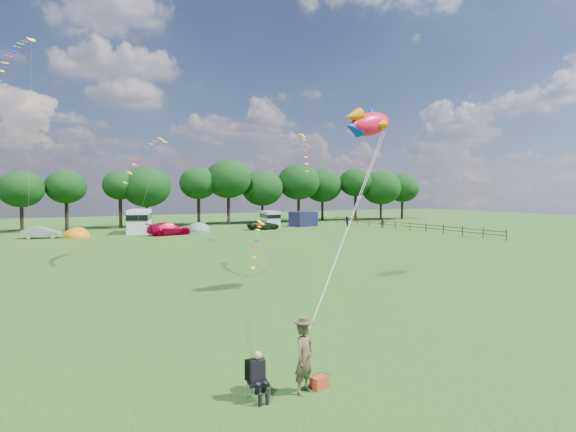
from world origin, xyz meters
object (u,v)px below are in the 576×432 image
walker_b (382,223)px  tent_greyblue (199,231)px  camp_chair (257,370)px  tent_orange (77,237)px  campervan_d (270,218)px  car_d (264,225)px  car_b (41,232)px  kite_flyer (305,358)px  car_c (169,229)px  campervan_c (139,220)px  fish_kite (367,123)px  walker_a (347,222)px

walker_b → tent_greyblue: bearing=-4.8°
camp_chair → tent_orange: bearing=103.0°
campervan_d → walker_b: 16.69m
car_d → camp_chair: bearing=158.8°
car_b → walker_b: (44.03, -6.05, 0.05)m
car_b → tent_orange: bearing=-91.6°
tent_greyblue → kite_flyer: (-12.88, -50.28, 0.95)m
car_c → camp_chair: bearing=160.1°
car_c → campervan_c: bearing=19.9°
tent_orange → kite_flyer: size_ratio=1.70×
car_b → tent_greyblue: 18.54m
campervan_d → fish_kite: size_ratio=1.36×
walker_a → tent_greyblue: bearing=-49.1°
tent_greyblue → walker_b: 26.29m
campervan_c → camp_chair: 52.26m
fish_kite → walker_b: (28.93, 34.17, -8.32)m
fish_kite → walker_a: size_ratio=2.25×
tent_greyblue → fish_kite: bearing=-94.8°
walker_a → tent_orange: bearing=-44.5°
walker_b → tent_orange: bearing=1.3°
car_c → car_d: (13.61, 1.93, -0.16)m
car_b → campervan_d: campervan_d is taller
tent_greyblue → walker_b: (25.51, -6.31, 0.72)m
car_c → tent_orange: bearing=69.2°
tent_orange → walker_b: bearing=-7.7°
campervan_c → tent_orange: (-7.55, -2.59, -1.58)m
car_b → camp_chair: car_b is taller
car_d → walker_b: bearing=-103.4°
campervan_c → walker_b: 33.80m
tent_greyblue → walker_a: 21.69m
tent_orange → walker_a: size_ratio=2.04×
camp_chair → fish_kite: size_ratio=0.36×
tent_orange → tent_greyblue: (14.85, 0.83, -0.00)m
car_c → car_b: bearing=70.1°
tent_orange → walker_b: (40.36, -5.47, 0.72)m
campervan_d → walker_a: campervan_d is taller
car_c → fish_kite: size_ratio=1.41×
fish_kite → walker_b: 45.53m
car_d → fish_kite: 42.10m
car_c → fish_kite: bearing=173.5°
car_d → tent_greyblue: bearing=87.0°
car_b → fish_kite: 43.77m
car_d → fish_kite: size_ratio=1.24×
car_c → walker_a: size_ratio=3.18×
tent_orange → walker_a: 36.39m
tent_greyblue → campervan_c: bearing=166.5°
walker_b → campervan_c: bearing=-4.8°
car_d → camp_chair: camp_chair is taller
campervan_d → tent_greyblue: campervan_d is taller
campervan_d → campervan_c: bearing=105.6°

